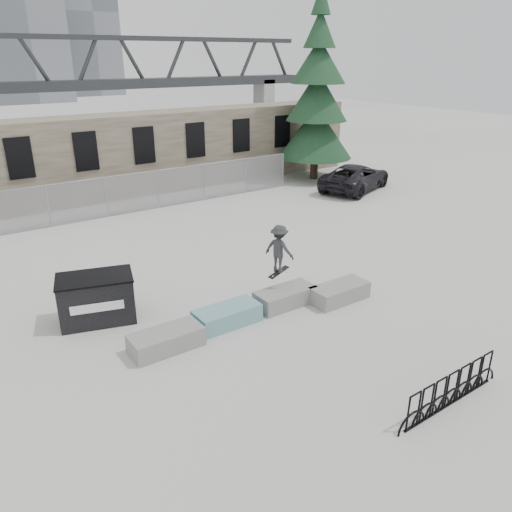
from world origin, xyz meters
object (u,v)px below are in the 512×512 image
Objects in this scene: bike_rack at (452,389)px; spruce_tree at (317,101)px; planter_offset at (339,292)px; dumpster at (97,298)px; skateboarder at (279,249)px; suv at (355,177)px; planter_far_left at (166,339)px; planter_center_left at (227,315)px; planter_center_right at (285,296)px.

bike_rack is 23.25m from spruce_tree.
planter_offset is 18.10m from spruce_tree.
dumpster is 1.46× the size of skateboarder.
planter_offset is at bearing 112.90° from suv.
planter_offset is 5.61m from bike_rack.
spruce_tree is at bearing -18.45° from suv.
dumpster is at bearing 110.43° from planter_far_left.
dumpster is at bearing 91.19° from suv.
planter_center_left is 2.70m from skateboarder.
skateboarder is (-12.59, -9.01, 1.06)m from suv.
planter_far_left and planter_center_right have the same top height.
planter_center_right is 1.57m from skateboarder.
suv reaches higher than dumpster.
spruce_tree reaches higher than dumpster.
bike_rack reaches higher than planter_far_left.
planter_offset is at bearing 73.26° from bike_rack.
planter_offset is 7.67m from dumpster.
bike_rack is (4.35, -5.91, 0.14)m from planter_far_left.
bike_rack is (5.34, -8.58, -0.29)m from dumpster.
planter_center_left is 3.97m from dumpster.
spruce_tree is at bearing -66.89° from skateboarder.
planter_center_left is at bearing 102.40° from suv.
spruce_tree reaches higher than suv.
suv is (17.87, 6.92, 0.04)m from dumpster.
dumpster is at bearing 121.90° from bike_rack.
bike_rack is (-1.61, -5.37, 0.14)m from planter_offset.
suv is (10.92, 10.14, 0.47)m from planter_offset.
suv is 3.24× the size of skateboarder.
planter_far_left is 1.00× the size of planter_center_right.
dumpster is 10.11m from bike_rack.
planter_offset is 2.53m from skateboarder.
skateboarder is at bearing 90.02° from planter_center_right.
planter_center_right is 15.70m from suv.
suv is at bearing 37.74° from dumpster.
dumpster is 0.45× the size of suv.
suv is at bearing 32.38° from planter_center_left.
planter_far_left is 1.00× the size of planter_offset.
planter_offset is at bearing -146.13° from skateboarder.
planter_far_left is at bearing -177.19° from planter_center_right.
planter_far_left and planter_center_left have the same top height.
planter_center_left is (2.09, 0.22, 0.00)m from planter_far_left.
planter_center_left and planter_offset have the same top height.
dumpster reaches higher than planter_far_left.
planter_offset is at bearing -24.27° from planter_center_right.
spruce_tree is at bearing 38.26° from planter_far_left.
planter_center_left is 0.17× the size of spruce_tree.
planter_center_left is 6.53m from bike_rack.
skateboarder reaches higher than planter_offset.
spruce_tree is at bearing 46.19° from planter_center_right.
suv reaches higher than planter_far_left.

